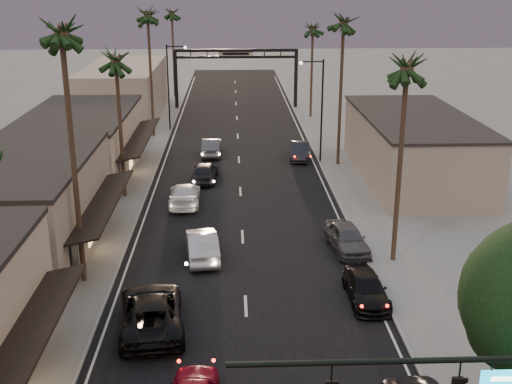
{
  "coord_description": "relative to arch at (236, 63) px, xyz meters",
  "views": [
    {
      "loc": [
        -0.58,
        -9.45,
        15.54
      ],
      "look_at": [
        0.91,
        29.41,
        2.5
      ],
      "focal_mm": 45.0,
      "sensor_mm": 36.0,
      "label": 1
    }
  ],
  "objects": [
    {
      "name": "storefront_mid",
      "position": [
        -13.0,
        -44.0,
        -2.78
      ],
      "size": [
        8.0,
        14.0,
        5.5
      ],
      "primitive_type": "cube",
      "color": "gray",
      "rests_on": "ground"
    },
    {
      "name": "sidewalk_left",
      "position": [
        -9.5,
        -18.0,
        -5.47
      ],
      "size": [
        5.0,
        92.0,
        0.12
      ],
      "primitive_type": "cube",
      "color": "slate",
      "rests_on": "ground"
    },
    {
      "name": "palm_lc",
      "position": [
        -8.6,
        -34.0,
        4.94
      ],
      "size": [
        3.2,
        3.2,
        12.2
      ],
      "color": "#38281C",
      "rests_on": "ground"
    },
    {
      "name": "palm_rb",
      "position": [
        8.6,
        -26.0,
        6.88
      ],
      "size": [
        3.2,
        3.2,
        14.2
      ],
      "color": "#38281C",
      "rests_on": "ground"
    },
    {
      "name": "palm_rc",
      "position": [
        8.6,
        -6.0,
        4.94
      ],
      "size": [
        3.2,
        3.2,
        12.2
      ],
      "color": "#38281C",
      "rests_on": "ground"
    },
    {
      "name": "palm_ld",
      "position": [
        -8.6,
        -15.0,
        6.88
      ],
      "size": [
        3.2,
        3.2,
        14.2
      ],
      "color": "#38281C",
      "rests_on": "ground"
    },
    {
      "name": "oncoming_grey_far",
      "position": [
        -2.48,
        -22.32,
        -4.76
      ],
      "size": [
        1.77,
        4.76,
        1.56
      ],
      "primitive_type": "imported",
      "rotation": [
        0.0,
        0.0,
        3.11
      ],
      "color": "#4A494E",
      "rests_on": "ground"
    },
    {
      "name": "arch",
      "position": [
        0.0,
        0.0,
        0.0
      ],
      "size": [
        15.2,
        0.4,
        7.27
      ],
      "color": "black",
      "rests_on": "ground"
    },
    {
      "name": "sidewalk_right",
      "position": [
        9.5,
        -18.0,
        -5.47
      ],
      "size": [
        5.0,
        92.0,
        0.12
      ],
      "primitive_type": "cube",
      "color": "slate",
      "rests_on": "ground"
    },
    {
      "name": "ground",
      "position": [
        0.0,
        -30.0,
        -5.53
      ],
      "size": [
        200.0,
        200.0,
        0.0
      ],
      "primitive_type": "plane",
      "color": "slate",
      "rests_on": "ground"
    },
    {
      "name": "streetlight_right",
      "position": [
        6.92,
        -25.0,
        -0.2
      ],
      "size": [
        2.13,
        0.3,
        9.0
      ],
      "color": "black",
      "rests_on": "ground"
    },
    {
      "name": "curbside_far",
      "position": [
        5.49,
        -23.94,
        -4.78
      ],
      "size": [
        2.19,
        4.75,
        1.51
      ],
      "primitive_type": "imported",
      "rotation": [
        0.0,
        0.0,
        -0.13
      ],
      "color": "black",
      "rests_on": "ground"
    },
    {
      "name": "palm_ra",
      "position": [
        8.6,
        -46.0,
        5.91
      ],
      "size": [
        3.2,
        3.2,
        13.2
      ],
      "color": "#38281C",
      "rests_on": "ground"
    },
    {
      "name": "palm_far",
      "position": [
        -8.3,
        8.0,
        5.91
      ],
      "size": [
        3.2,
        3.2,
        13.2
      ],
      "color": "#38281C",
      "rests_on": "ground"
    },
    {
      "name": "palm_lb",
      "position": [
        -8.6,
        -48.0,
        7.85
      ],
      "size": [
        3.2,
        3.2,
        15.2
      ],
      "color": "#38281C",
      "rests_on": "ground"
    },
    {
      "name": "oncoming_dgrey",
      "position": [
        -2.79,
        -30.25,
        -4.75
      ],
      "size": [
        2.28,
        4.77,
        1.57
      ],
      "primitive_type": "imported",
      "rotation": [
        0.0,
        0.0,
        3.05
      ],
      "color": "black",
      "rests_on": "ground"
    },
    {
      "name": "building_right",
      "position": [
        14.0,
        -30.0,
        -3.03
      ],
      "size": [
        8.0,
        18.0,
        5.0
      ],
      "primitive_type": "cube",
      "color": "gray",
      "rests_on": "ground"
    },
    {
      "name": "oncoming_white",
      "position": [
        -4.03,
        -35.75,
        -4.78
      ],
      "size": [
        2.21,
        5.25,
        1.51
      ],
      "primitive_type": "imported",
      "rotation": [
        0.0,
        0.0,
        3.16
      ],
      "color": "silver",
      "rests_on": "ground"
    },
    {
      "name": "oncoming_pickup",
      "position": [
        -4.42,
        -52.91,
        -4.67
      ],
      "size": [
        3.58,
        6.5,
        1.72
      ],
      "primitive_type": "imported",
      "rotation": [
        0.0,
        0.0,
        3.26
      ],
      "color": "black",
      "rests_on": "ground"
    },
    {
      "name": "storefront_far",
      "position": [
        -13.0,
        -28.0,
        -3.03
      ],
      "size": [
        8.0,
        16.0,
        5.0
      ],
      "primitive_type": "cube",
      "color": "#C7B298",
      "rests_on": "ground"
    },
    {
      "name": "oncoming_silver",
      "position": [
        -2.39,
        -45.08,
        -4.73
      ],
      "size": [
        2.25,
        5.05,
        1.61
      ],
      "primitive_type": "imported",
      "rotation": [
        0.0,
        0.0,
        3.26
      ],
      "color": "#ABACB1",
      "rests_on": "ground"
    },
    {
      "name": "curbside_grey",
      "position": [
        6.2,
        -44.33,
        -4.74
      ],
      "size": [
        2.48,
        4.87,
        1.59
      ],
      "primitive_type": "imported",
      "rotation": [
        0.0,
        0.0,
        0.13
      ],
      "color": "#45454A",
      "rests_on": "ground"
    },
    {
      "name": "storefront_dist",
      "position": [
        -13.0,
        -5.0,
        -2.53
      ],
      "size": [
        8.0,
        20.0,
        6.0
      ],
      "primitive_type": "cube",
      "color": "gray",
      "rests_on": "ground"
    },
    {
      "name": "streetlight_left",
      "position": [
        -6.92,
        -12.0,
        -0.2
      ],
      "size": [
        2.13,
        0.3,
        9.0
      ],
      "color": "black",
      "rests_on": "ground"
    },
    {
      "name": "road",
      "position": [
        0.0,
        -25.0,
        -5.53
      ],
      "size": [
        14.0,
        120.0,
        0.02
      ],
      "primitive_type": "cube",
      "color": "black",
      "rests_on": "ground"
    },
    {
      "name": "curbside_black",
      "position": [
        6.08,
        -50.61,
        -4.87
      ],
      "size": [
        1.95,
        4.62,
        1.33
      ],
      "primitive_type": "imported",
      "rotation": [
        0.0,
        0.0,
        0.02
      ],
      "color": "black",
      "rests_on": "ground"
    }
  ]
}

